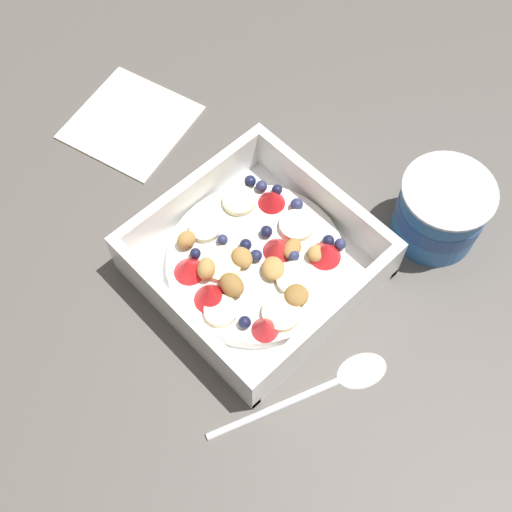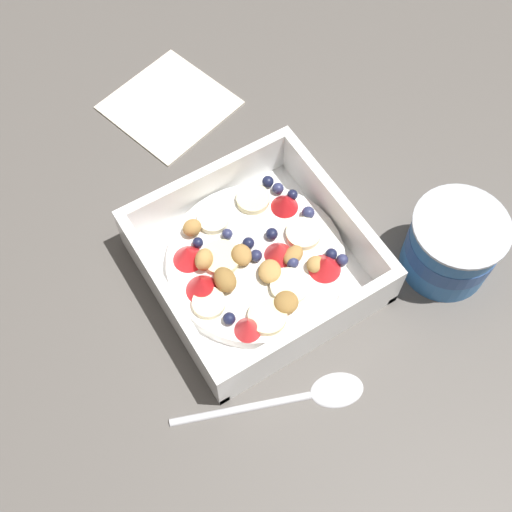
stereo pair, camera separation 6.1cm
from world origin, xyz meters
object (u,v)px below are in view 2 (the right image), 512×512
at_px(fruit_bowl, 255,262).
at_px(folded_napkin, 169,104).
at_px(spoon, 308,395).
at_px(yogurt_cup, 452,245).

relative_size(fruit_bowl, folded_napkin, 1.61).
bearing_deg(folded_napkin, spoon, -8.48).
bearing_deg(yogurt_cup, spoon, -77.70).
bearing_deg(spoon, folded_napkin, 171.52).
height_order(fruit_bowl, yogurt_cup, yogurt_cup).
height_order(yogurt_cup, folded_napkin, yogurt_cup).
relative_size(spoon, yogurt_cup, 1.91).
distance_m(fruit_bowl, yogurt_cup, 0.18).
bearing_deg(fruit_bowl, spoon, -11.17).
relative_size(spoon, folded_napkin, 1.41).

